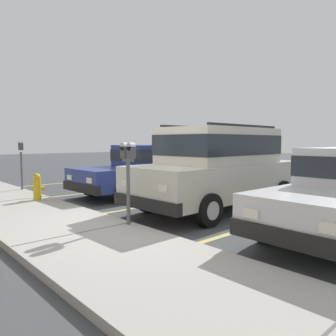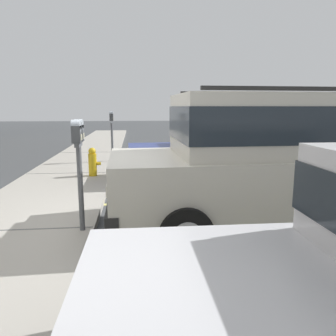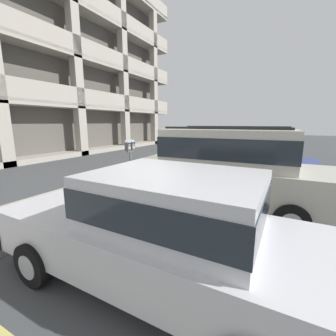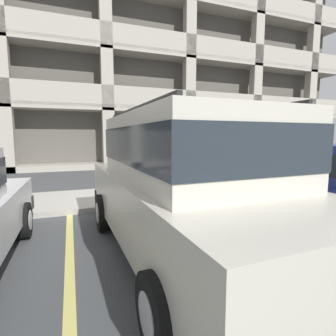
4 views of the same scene
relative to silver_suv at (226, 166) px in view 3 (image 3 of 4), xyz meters
name	(u,v)px [view 3 (image 3 of 4)]	position (x,y,z in m)	size (l,w,h in m)	color
ground_plane	(143,196)	(-0.04, 2.42, -1.14)	(80.00, 80.00, 0.10)	#444749
sidewalk	(110,187)	(-0.04, 3.72, -1.03)	(40.00, 2.20, 0.12)	#ADA89E
parking_stall_lines	(204,188)	(1.45, 1.02, -1.08)	(11.98, 4.80, 0.01)	#DBD16B
silver_suv	(226,166)	(0.00, 0.00, 0.00)	(2.11, 4.83, 2.03)	beige
red_sedan	(162,226)	(-3.05, 0.06, -0.27)	(1.87, 4.50, 1.54)	silver
dark_hatchback	(250,160)	(3.05, -0.14, -0.27)	(1.94, 4.53, 1.54)	navy
parking_meter_near	(130,153)	(-0.13, 2.77, 0.16)	(0.35, 0.12, 1.51)	#595B60
parking_meter_far	(201,142)	(5.81, 2.73, 0.05)	(0.15, 0.12, 1.55)	#595B60
fire_hydrant	(176,160)	(3.58, 3.07, -0.62)	(0.30, 0.30, 0.70)	gold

